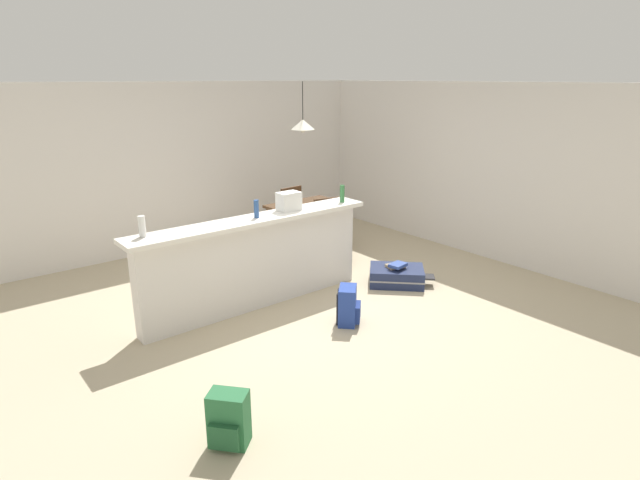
{
  "coord_description": "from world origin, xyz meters",
  "views": [
    {
      "loc": [
        -3.49,
        -4.44,
        2.56
      ],
      "look_at": [
        0.22,
        0.15,
        0.7
      ],
      "focal_mm": 29.16,
      "sensor_mm": 36.0,
      "label": 1
    }
  ],
  "objects_px": {
    "pendant_lamp": "(303,124)",
    "grocery_bag": "(289,201)",
    "dining_table": "(308,211)",
    "backpack_green": "(229,420)",
    "bottle_green": "(342,194)",
    "book_stack": "(397,265)",
    "bottle_white": "(142,226)",
    "backpack_blue": "(348,306)",
    "dining_chair_far_side": "(287,212)",
    "bottle_blue": "(256,209)",
    "dining_chair_near_partition": "(330,228)",
    "suitcase_flat_navy": "(397,276)"
  },
  "relations": [
    {
      "from": "bottle_blue",
      "to": "bottle_green",
      "type": "bearing_deg",
      "value": -1.57
    },
    {
      "from": "dining_chair_far_side",
      "to": "bottle_white",
      "type": "bearing_deg",
      "value": -150.43
    },
    {
      "from": "suitcase_flat_navy",
      "to": "backpack_blue",
      "type": "bearing_deg",
      "value": -160.23
    },
    {
      "from": "bottle_blue",
      "to": "backpack_blue",
      "type": "height_order",
      "value": "bottle_blue"
    },
    {
      "from": "pendant_lamp",
      "to": "grocery_bag",
      "type": "bearing_deg",
      "value": -133.23
    },
    {
      "from": "bottle_green",
      "to": "dining_chair_far_side",
      "type": "height_order",
      "value": "bottle_green"
    },
    {
      "from": "grocery_bag",
      "to": "backpack_green",
      "type": "height_order",
      "value": "grocery_bag"
    },
    {
      "from": "bottle_white",
      "to": "backpack_blue",
      "type": "height_order",
      "value": "bottle_white"
    },
    {
      "from": "bottle_white",
      "to": "suitcase_flat_navy",
      "type": "bearing_deg",
      "value": -12.23
    },
    {
      "from": "bottle_blue",
      "to": "grocery_bag",
      "type": "distance_m",
      "value": 0.47
    },
    {
      "from": "dining_table",
      "to": "book_stack",
      "type": "relative_size",
      "value": 4.08
    },
    {
      "from": "dining_table",
      "to": "book_stack",
      "type": "bearing_deg",
      "value": -87.45
    },
    {
      "from": "bottle_green",
      "to": "backpack_green",
      "type": "xyz_separation_m",
      "value": [
        -2.72,
        -1.88,
        -0.97
      ]
    },
    {
      "from": "bottle_white",
      "to": "bottle_green",
      "type": "bearing_deg",
      "value": -2.75
    },
    {
      "from": "bottle_blue",
      "to": "book_stack",
      "type": "distance_m",
      "value": 2.02
    },
    {
      "from": "grocery_bag",
      "to": "dining_chair_near_partition",
      "type": "height_order",
      "value": "grocery_bag"
    },
    {
      "from": "backpack_blue",
      "to": "dining_chair_far_side",
      "type": "bearing_deg",
      "value": 67.11
    },
    {
      "from": "bottle_white",
      "to": "dining_chair_near_partition",
      "type": "height_order",
      "value": "bottle_white"
    },
    {
      "from": "suitcase_flat_navy",
      "to": "dining_chair_near_partition",
      "type": "bearing_deg",
      "value": 97.07
    },
    {
      "from": "dining_table",
      "to": "backpack_green",
      "type": "relative_size",
      "value": 2.62
    },
    {
      "from": "dining_table",
      "to": "dining_chair_near_partition",
      "type": "bearing_deg",
      "value": -95.09
    },
    {
      "from": "bottle_green",
      "to": "suitcase_flat_navy",
      "type": "relative_size",
      "value": 0.26
    },
    {
      "from": "suitcase_flat_navy",
      "to": "backpack_blue",
      "type": "height_order",
      "value": "backpack_blue"
    },
    {
      "from": "dining_table",
      "to": "book_stack",
      "type": "distance_m",
      "value": 1.79
    },
    {
      "from": "backpack_blue",
      "to": "bottle_white",
      "type": "bearing_deg",
      "value": 147.88
    },
    {
      "from": "dining_table",
      "to": "dining_chair_near_partition",
      "type": "height_order",
      "value": "dining_chair_near_partition"
    },
    {
      "from": "dining_table",
      "to": "backpack_green",
      "type": "height_order",
      "value": "dining_table"
    },
    {
      "from": "backpack_green",
      "to": "suitcase_flat_navy",
      "type": "bearing_deg",
      "value": 22.87
    },
    {
      "from": "dining_chair_near_partition",
      "to": "suitcase_flat_navy",
      "type": "bearing_deg",
      "value": -82.93
    },
    {
      "from": "dining_table",
      "to": "pendant_lamp",
      "type": "xyz_separation_m",
      "value": [
        -0.06,
        0.03,
        1.27
      ]
    },
    {
      "from": "dining_chair_near_partition",
      "to": "backpack_green",
      "type": "xyz_separation_m",
      "value": [
        -3.07,
        -2.53,
        -0.31
      ]
    },
    {
      "from": "grocery_bag",
      "to": "book_stack",
      "type": "xyz_separation_m",
      "value": [
        1.24,
        -0.6,
        -0.91
      ]
    },
    {
      "from": "backpack_blue",
      "to": "backpack_green",
      "type": "xyz_separation_m",
      "value": [
        -1.97,
        -0.91,
        0.0
      ]
    },
    {
      "from": "grocery_bag",
      "to": "backpack_green",
      "type": "relative_size",
      "value": 0.62
    },
    {
      "from": "dining_chair_near_partition",
      "to": "pendant_lamp",
      "type": "height_order",
      "value": "pendant_lamp"
    },
    {
      "from": "dining_chair_far_side",
      "to": "book_stack",
      "type": "bearing_deg",
      "value": -88.26
    },
    {
      "from": "pendant_lamp",
      "to": "suitcase_flat_navy",
      "type": "height_order",
      "value": "pendant_lamp"
    },
    {
      "from": "bottle_white",
      "to": "dining_chair_far_side",
      "type": "height_order",
      "value": "bottle_white"
    },
    {
      "from": "bottle_white",
      "to": "grocery_bag",
      "type": "xyz_separation_m",
      "value": [
        1.73,
        -0.05,
        0.0
      ]
    },
    {
      "from": "book_stack",
      "to": "bottle_green",
      "type": "bearing_deg",
      "value": 131.78
    },
    {
      "from": "bottle_blue",
      "to": "bottle_green",
      "type": "height_order",
      "value": "bottle_green"
    },
    {
      "from": "bottle_blue",
      "to": "backpack_green",
      "type": "distance_m",
      "value": 2.61
    },
    {
      "from": "dining_chair_near_partition",
      "to": "dining_table",
      "type": "bearing_deg",
      "value": 84.91
    },
    {
      "from": "bottle_green",
      "to": "book_stack",
      "type": "xyz_separation_m",
      "value": [
        0.47,
        -0.53,
        -0.91
      ]
    },
    {
      "from": "book_stack",
      "to": "grocery_bag",
      "type": "bearing_deg",
      "value": 154.1
    },
    {
      "from": "bottle_blue",
      "to": "suitcase_flat_navy",
      "type": "relative_size",
      "value": 0.24
    },
    {
      "from": "suitcase_flat_navy",
      "to": "backpack_green",
      "type": "bearing_deg",
      "value": -157.13
    },
    {
      "from": "grocery_bag",
      "to": "bottle_green",
      "type": "bearing_deg",
      "value": -5.32
    },
    {
      "from": "dining_table",
      "to": "backpack_blue",
      "type": "height_order",
      "value": "dining_table"
    },
    {
      "from": "bottle_white",
      "to": "dining_table",
      "type": "bearing_deg",
      "value": 20.73
    }
  ]
}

